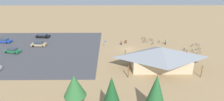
% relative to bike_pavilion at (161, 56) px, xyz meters
% --- Properties ---
extents(ground, '(160.00, 160.00, 0.00)m').
position_rel_bike_pavilion_xyz_m(ground, '(6.11, -11.66, -2.95)').
color(ground, '#9E7F56').
rests_on(ground, ground).
extents(parking_lot_asphalt, '(37.91, 33.16, 0.05)m').
position_rel_bike_pavilion_xyz_m(parking_lot_asphalt, '(33.50, -11.41, -2.93)').
color(parking_lot_asphalt, '#424247').
rests_on(parking_lot_asphalt, ground).
extents(bike_pavilion, '(15.79, 9.11, 5.16)m').
position_rel_bike_pavilion_xyz_m(bike_pavilion, '(0.00, 0.00, 0.00)').
color(bike_pavilion, '#C6B28E').
rests_on(bike_pavilion, ground).
extents(trash_bin, '(0.60, 0.60, 0.90)m').
position_rel_bike_pavilion_xyz_m(trash_bin, '(6.56, -16.89, -2.50)').
color(trash_bin, brown).
rests_on(trash_bin, ground).
extents(lot_sign, '(0.56, 0.08, 2.20)m').
position_rel_bike_pavilion_xyz_m(lot_sign, '(12.88, -13.18, -1.54)').
color(lot_sign, '#99999E').
rests_on(lot_sign, ground).
extents(pine_mideast, '(3.08, 3.08, 7.62)m').
position_rel_bike_pavilion_xyz_m(pine_mideast, '(11.25, 17.22, 1.98)').
color(pine_mideast, brown).
rests_on(pine_mideast, ground).
extents(pine_far_east, '(3.54, 3.54, 6.27)m').
position_rel_bike_pavilion_xyz_m(pine_far_east, '(16.91, 14.43, 1.52)').
color(pine_far_east, brown).
rests_on(pine_far_east, ground).
extents(pine_far_west, '(2.79, 2.79, 7.20)m').
position_rel_bike_pavilion_xyz_m(pine_far_west, '(4.78, 16.04, 1.86)').
color(pine_far_west, brown).
rests_on(pine_far_west, ground).
extents(bicycle_purple_by_bin, '(1.24, 1.16, 0.85)m').
position_rel_bike_pavilion_xyz_m(bicycle_purple_by_bin, '(-14.79, -14.22, -2.59)').
color(bicycle_purple_by_bin, black).
rests_on(bicycle_purple_by_bin, ground).
extents(bicycle_blue_trailside, '(0.48, 1.73, 0.86)m').
position_rel_bike_pavilion_xyz_m(bicycle_blue_trailside, '(-9.52, -10.57, -2.58)').
color(bicycle_blue_trailside, black).
rests_on(bicycle_blue_trailside, ground).
extents(bicycle_silver_yard_front, '(1.73, 0.48, 0.85)m').
position_rel_bike_pavilion_xyz_m(bicycle_silver_yard_front, '(0.47, -17.18, -2.56)').
color(bicycle_silver_yard_front, black).
rests_on(bicycle_silver_yard_front, ground).
extents(bicycle_black_near_porch, '(1.05, 1.28, 0.79)m').
position_rel_bike_pavilion_xyz_m(bicycle_black_near_porch, '(-1.77, -18.98, -2.60)').
color(bicycle_black_near_porch, black).
rests_on(bicycle_black_near_porch, ground).
extents(bicycle_orange_front_row, '(1.49, 0.87, 0.75)m').
position_rel_bike_pavilion_xyz_m(bicycle_orange_front_row, '(0.11, -19.00, -2.61)').
color(bicycle_orange_front_row, black).
rests_on(bicycle_orange_front_row, ground).
extents(bicycle_teal_edge_south, '(0.97, 1.42, 0.79)m').
position_rel_bike_pavilion_xyz_m(bicycle_teal_edge_south, '(-1.53, -15.46, -2.60)').
color(bicycle_teal_edge_south, black).
rests_on(bicycle_teal_edge_south, ground).
extents(bicycle_yellow_lone_west, '(1.11, 1.39, 0.85)m').
position_rel_bike_pavilion_xyz_m(bicycle_yellow_lone_west, '(-12.88, -13.51, -2.57)').
color(bicycle_yellow_lone_west, black).
rests_on(bicycle_yellow_lone_west, ground).
extents(bicycle_red_edge_north, '(1.51, 0.80, 0.81)m').
position_rel_bike_pavilion_xyz_m(bicycle_red_edge_north, '(0.40, -20.71, -2.59)').
color(bicycle_red_edge_north, black).
rests_on(bicycle_red_edge_north, ground).
extents(bicycle_green_back_row, '(1.74, 0.58, 0.81)m').
position_rel_bike_pavilion_xyz_m(bicycle_green_back_row, '(-13.52, -10.79, -2.59)').
color(bicycle_green_back_row, black).
rests_on(bicycle_green_back_row, ground).
extents(bicycle_white_yard_left, '(1.51, 0.76, 0.74)m').
position_rel_bike_pavilion_xyz_m(bicycle_white_yard_left, '(-12.53, -8.12, -2.60)').
color(bicycle_white_yard_left, black).
rests_on(bicycle_white_yard_left, ground).
extents(bicycle_purple_lone_east, '(0.48, 1.70, 0.77)m').
position_rel_bike_pavilion_xyz_m(bicycle_purple_lone_east, '(-3.94, -17.17, -2.61)').
color(bicycle_purple_lone_east, black).
rests_on(bicycle_purple_lone_east, ground).
extents(bicycle_blue_near_sign, '(0.48, 1.67, 0.82)m').
position_rel_bike_pavilion_xyz_m(bicycle_blue_near_sign, '(-11.44, -9.46, -2.58)').
color(bicycle_blue_near_sign, black).
rests_on(bicycle_blue_near_sign, ground).
extents(car_tan_far_end, '(4.36, 1.94, 1.35)m').
position_rel_bike_pavilion_xyz_m(car_tan_far_end, '(32.75, -14.43, -2.23)').
color(car_tan_far_end, tan).
rests_on(car_tan_far_end, parking_lot_asphalt).
extents(car_blue_near_entry, '(4.75, 2.66, 1.27)m').
position_rel_bike_pavilion_xyz_m(car_blue_near_entry, '(44.81, -17.83, -2.26)').
color(car_blue_near_entry, '#1E42B2').
rests_on(car_blue_near_entry, parking_lot_asphalt).
extents(car_green_end_stall, '(4.54, 2.79, 1.30)m').
position_rel_bike_pavilion_xyz_m(car_green_end_stall, '(38.22, -9.43, -2.25)').
color(car_green_end_stall, '#1E6B3D').
rests_on(car_green_end_stall, parking_lot_asphalt).
extents(car_black_front_row, '(4.64, 2.35, 1.26)m').
position_rel_bike_pavilion_xyz_m(car_black_front_row, '(34.15, -22.60, -2.26)').
color(car_black_front_row, black).
rests_on(car_black_front_row, parking_lot_asphalt).
extents(visitor_at_bikes, '(0.38, 0.36, 1.64)m').
position_rel_bike_pavilion_xyz_m(visitor_at_bikes, '(8.00, -15.30, -2.10)').
color(visitor_at_bikes, '#2D3347').
rests_on(visitor_at_bikes, ground).
extents(visitor_by_pavilion, '(0.40, 0.39, 1.78)m').
position_rel_bike_pavilion_xyz_m(visitor_by_pavilion, '(-5.51, -15.50, -2.01)').
color(visitor_by_pavilion, '#2D3347').
rests_on(visitor_by_pavilion, ground).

